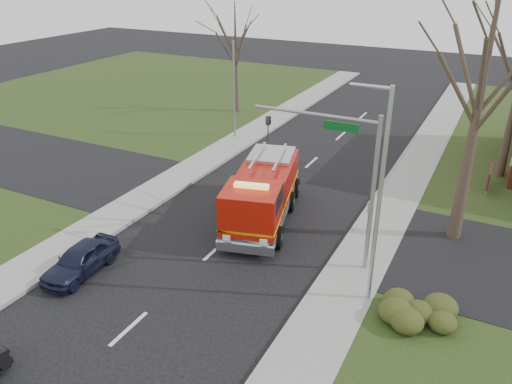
% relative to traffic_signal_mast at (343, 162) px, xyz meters
% --- Properties ---
extents(ground, '(120.00, 120.00, 0.00)m').
position_rel_traffic_signal_mast_xyz_m(ground, '(-5.21, -1.50, -4.71)').
color(ground, black).
rests_on(ground, ground).
extents(sidewalk_right, '(2.40, 80.00, 0.15)m').
position_rel_traffic_signal_mast_xyz_m(sidewalk_right, '(0.99, -1.50, -4.63)').
color(sidewalk_right, gray).
rests_on(sidewalk_right, ground).
extents(sidewalk_left, '(2.40, 80.00, 0.15)m').
position_rel_traffic_signal_mast_xyz_m(sidewalk_left, '(-11.41, -1.50, -4.63)').
color(sidewalk_left, gray).
rests_on(sidewalk_left, ground).
extents(health_center_sign, '(0.12, 2.00, 1.40)m').
position_rel_traffic_signal_mast_xyz_m(health_center_sign, '(5.29, 11.00, -3.83)').
color(health_center_sign, '#50121A').
rests_on(health_center_sign, ground).
extents(hedge_corner, '(2.80, 2.00, 0.90)m').
position_rel_traffic_signal_mast_xyz_m(hedge_corner, '(3.79, -2.50, -4.13)').
color(hedge_corner, '#293613').
rests_on(hedge_corner, lawn_right).
extents(bare_tree_near, '(6.00, 6.00, 12.00)m').
position_rel_traffic_signal_mast_xyz_m(bare_tree_near, '(4.29, 4.50, 2.71)').
color(bare_tree_near, '#362820').
rests_on(bare_tree_near, ground).
extents(bare_tree_left, '(4.50, 4.50, 9.00)m').
position_rel_traffic_signal_mast_xyz_m(bare_tree_left, '(-15.21, 18.50, 0.86)').
color(bare_tree_left, '#362820').
rests_on(bare_tree_left, ground).
extents(traffic_signal_mast, '(5.29, 0.18, 6.80)m').
position_rel_traffic_signal_mast_xyz_m(traffic_signal_mast, '(0.00, 0.00, 0.00)').
color(traffic_signal_mast, gray).
rests_on(traffic_signal_mast, ground).
extents(streetlight_pole, '(1.48, 0.16, 8.40)m').
position_rel_traffic_signal_mast_xyz_m(streetlight_pole, '(1.93, -2.00, -0.16)').
color(streetlight_pole, '#B7BABF').
rests_on(streetlight_pole, ground).
extents(utility_pole_far, '(0.14, 0.14, 7.00)m').
position_rel_traffic_signal_mast_xyz_m(utility_pole_far, '(-12.01, 12.50, -1.21)').
color(utility_pole_far, gray).
rests_on(utility_pole_far, ground).
extents(fire_engine, '(4.45, 7.97, 3.05)m').
position_rel_traffic_signal_mast_xyz_m(fire_engine, '(-4.60, 2.05, -3.33)').
color(fire_engine, '#B01408').
rests_on(fire_engine, ground).
extents(parked_car_maroon, '(1.69, 3.80, 1.27)m').
position_rel_traffic_signal_mast_xyz_m(parked_car_maroon, '(-9.29, -5.59, -4.07)').
color(parked_car_maroon, '#161931').
rests_on(parked_car_maroon, ground).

